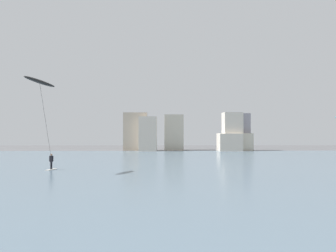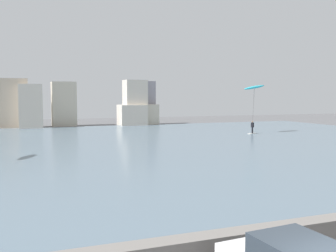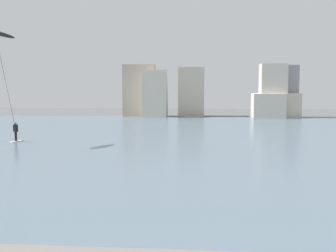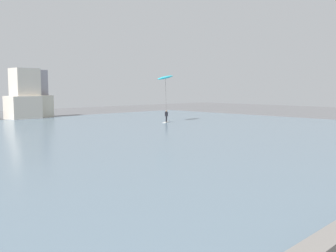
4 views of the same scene
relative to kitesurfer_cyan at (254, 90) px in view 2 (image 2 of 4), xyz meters
name	(u,v)px [view 2 (image 2 of 4)]	position (x,y,z in m)	size (l,w,h in m)	color
seawall_barrier	(244,244)	(-22.29, -33.64, -5.37)	(60.00, 0.70, 0.90)	slate
water_bay	(96,147)	(-22.29, -6.94, -5.77)	(84.00, 52.00, 0.10)	slate
far_shore_buildings	(91,106)	(-18.39, 20.35, -2.44)	(25.85, 6.14, 7.77)	#B7A893
kitesurfer_cyan	(254,90)	(0.00, 0.00, 0.00)	(4.11, 2.80, 6.58)	silver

